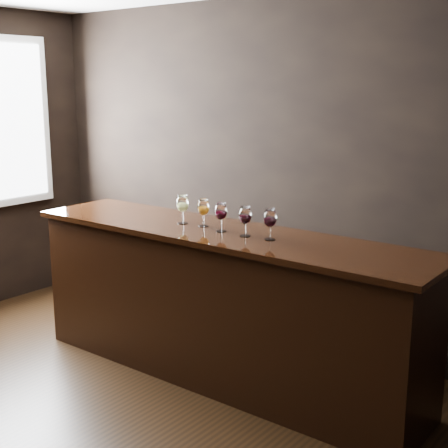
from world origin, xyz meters
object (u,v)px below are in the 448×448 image
Objects in this scene: glass_red_a at (221,212)px; bar_counter at (221,307)px; glass_amber at (203,208)px; glass_red_c at (270,219)px; glass_white at (183,204)px; back_bar_shelf at (227,285)px; glass_red_b at (245,216)px.

bar_counter is at bearing 121.97° from glass_red_a.
bar_counter is 0.73m from glass_amber.
glass_red_c is (0.60, -0.03, 0.01)m from glass_amber.
bar_counter is at bearing 179.09° from glass_red_c.
bar_counter is at bearing -0.46° from glass_white.
glass_red_a reaches higher than back_bar_shelf.
glass_white is 1.04× the size of glass_red_a.
bar_counter is 0.71m from glass_red_a.
glass_red_b reaches higher than glass_amber.
bar_counter reaches higher than back_bar_shelf.
back_bar_shelf is at bearing 115.11° from glass_amber.
glass_white is at bearing 176.38° from glass_red_a.
glass_red_a reaches higher than glass_amber.
glass_red_c reaches higher than glass_amber.
glass_white reaches higher than glass_red_b.
glass_amber is at bearing 177.03° from glass_red_c.
bar_counter is 1.35× the size of back_bar_shelf.
glass_amber is 0.96× the size of glass_red_c.
glass_white reaches higher than bar_counter.
glass_white is at bearing 178.71° from bar_counter.
glass_red_c is at bearing 2.07° from glass_red_a.
back_bar_shelf is 10.48× the size of glass_white.
back_bar_shelf is 10.62× the size of glass_red_c.
glass_red_a is at bearing -177.93° from glass_red_c.
glass_red_b is (0.23, -0.03, 0.71)m from bar_counter.
back_bar_shelf is at bearing 141.40° from glass_red_c.
back_bar_shelf is 1.15m from glass_amber.
glass_amber is at bearing 172.58° from glass_red_b.
glass_red_b is at bearing -45.76° from back_bar_shelf.
back_bar_shelf is 11.08× the size of glass_amber.
glass_white reaches higher than back_bar_shelf.
glass_red_c is (0.93, -0.74, 0.84)m from back_bar_shelf.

